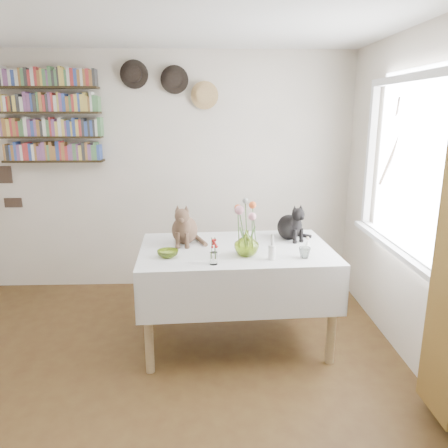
{
  "coord_description": "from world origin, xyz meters",
  "views": [
    {
      "loc": [
        0.48,
        -2.4,
        1.9
      ],
      "look_at": [
        0.6,
        0.86,
        1.05
      ],
      "focal_mm": 35.0,
      "sensor_mm": 36.0,
      "label": 1
    }
  ],
  "objects_px": {
    "black_cat": "(289,221)",
    "bookshelf_unit": "(50,117)",
    "flower_vase": "(247,243)",
    "dining_table": "(236,271)",
    "tabby_cat": "(185,222)"
  },
  "relations": [
    {
      "from": "flower_vase",
      "to": "black_cat",
      "type": "bearing_deg",
      "value": 47.12
    },
    {
      "from": "black_cat",
      "to": "bookshelf_unit",
      "type": "relative_size",
      "value": 0.32
    },
    {
      "from": "dining_table",
      "to": "tabby_cat",
      "type": "height_order",
      "value": "tabby_cat"
    },
    {
      "from": "dining_table",
      "to": "black_cat",
      "type": "relative_size",
      "value": 4.9
    },
    {
      "from": "dining_table",
      "to": "flower_vase",
      "type": "xyz_separation_m",
      "value": [
        0.07,
        -0.19,
        0.3
      ]
    },
    {
      "from": "black_cat",
      "to": "bookshelf_unit",
      "type": "distance_m",
      "value": 2.61
    },
    {
      "from": "dining_table",
      "to": "flower_vase",
      "type": "relative_size",
      "value": 8.08
    },
    {
      "from": "tabby_cat",
      "to": "bookshelf_unit",
      "type": "xyz_separation_m",
      "value": [
        -1.38,
        1.04,
        0.84
      ]
    },
    {
      "from": "dining_table",
      "to": "flower_vase",
      "type": "distance_m",
      "value": 0.36
    },
    {
      "from": "flower_vase",
      "to": "bookshelf_unit",
      "type": "distance_m",
      "value": 2.5
    },
    {
      "from": "flower_vase",
      "to": "tabby_cat",
      "type": "bearing_deg",
      "value": 144.89
    },
    {
      "from": "dining_table",
      "to": "tabby_cat",
      "type": "xyz_separation_m",
      "value": [
        -0.42,
        0.16,
        0.38
      ]
    },
    {
      "from": "dining_table",
      "to": "flower_vase",
      "type": "bearing_deg",
      "value": -69.68
    },
    {
      "from": "flower_vase",
      "to": "dining_table",
      "type": "bearing_deg",
      "value": 110.32
    },
    {
      "from": "tabby_cat",
      "to": "black_cat",
      "type": "relative_size",
      "value": 1.09
    }
  ]
}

